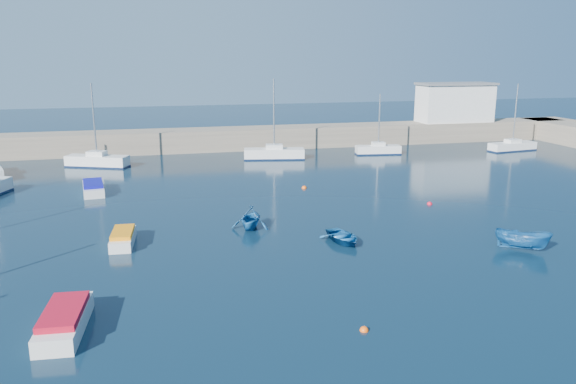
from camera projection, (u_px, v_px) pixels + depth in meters
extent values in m
plane|color=#0B2031|center=(381.00, 296.00, 27.70)|extent=(220.00, 220.00, 0.00)
cube|color=#796D5C|center=(238.00, 138.00, 70.79)|extent=(96.00, 4.50, 2.60)
cube|color=silver|center=(455.00, 103.00, 76.78)|extent=(10.00, 4.00, 5.00)
cube|color=silver|center=(97.00, 161.00, 59.57)|extent=(6.80, 4.29, 1.19)
cylinder|color=#B7BABC|center=(94.00, 120.00, 58.52)|extent=(0.18, 0.18, 7.59)
cube|color=silver|center=(274.00, 154.00, 63.97)|extent=(7.03, 3.11, 1.19)
cylinder|color=#B7BABC|center=(274.00, 114.00, 62.89)|extent=(0.18, 0.18, 7.82)
cube|color=silver|center=(378.00, 150.00, 67.04)|extent=(5.47, 2.16, 1.04)
cylinder|color=#B7BABC|center=(379.00, 120.00, 66.18)|extent=(0.16, 0.16, 6.12)
cube|color=silver|center=(512.00, 147.00, 69.51)|extent=(6.40, 2.60, 1.03)
cylinder|color=#B7BABC|center=(515.00, 113.00, 68.54)|extent=(0.15, 0.15, 7.15)
cube|color=silver|center=(65.00, 322.00, 24.17)|extent=(2.00, 4.81, 0.77)
cube|color=#A90C20|center=(64.00, 311.00, 24.05)|extent=(1.83, 3.63, 0.29)
cube|color=silver|center=(123.00, 239.00, 35.24)|extent=(1.56, 3.79, 0.66)
cube|color=orange|center=(123.00, 232.00, 35.13)|extent=(1.43, 2.86, 0.25)
cube|color=silver|center=(93.00, 189.00, 48.35)|extent=(2.20, 4.88, 0.71)
cube|color=#0C0D85|center=(93.00, 183.00, 48.24)|extent=(1.98, 3.70, 0.26)
imported|color=#14518D|center=(343.00, 237.00, 35.63)|extent=(2.83, 3.57, 0.67)
imported|color=#14518D|center=(251.00, 218.00, 38.24)|extent=(3.55, 3.76, 1.57)
imported|color=#14518D|center=(523.00, 240.00, 34.13)|extent=(3.31, 3.04, 1.26)
sphere|color=#FF570D|center=(364.00, 331.00, 24.26)|extent=(0.39, 0.39, 0.39)
sphere|color=red|center=(430.00, 204.00, 44.70)|extent=(0.43, 0.43, 0.43)
sphere|color=#FF570D|center=(530.00, 240.00, 36.17)|extent=(0.43, 0.43, 0.43)
sphere|color=#FF570D|center=(304.00, 188.00, 50.08)|extent=(0.46, 0.46, 0.46)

